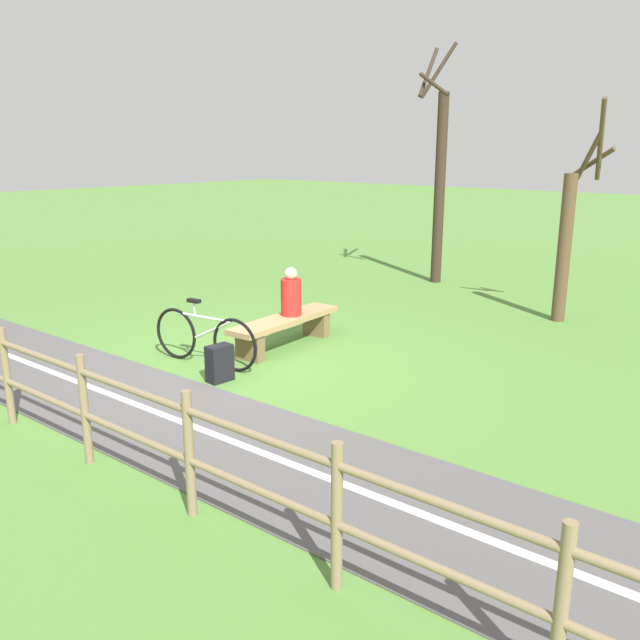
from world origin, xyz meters
The scene contains 10 objects.
ground_plane centered at (0.00, 0.00, 0.00)m, with size 80.00×80.00×0.00m, color #548438.
paved_path centered at (1.53, 4.00, 0.01)m, with size 1.92×36.00×0.02m, color #565454.
path_centre_line centered at (1.53, 4.00, 0.02)m, with size 0.10×32.00×0.00m, color silver.
bench centered at (-1.09, -0.22, 0.33)m, with size 2.11×0.65×0.46m.
person_seated centered at (-1.24, -0.23, 0.78)m, with size 0.34×0.34×0.73m.
bicycle centered at (0.24, -0.47, 0.39)m, with size 0.33×1.78×0.91m.
backpack centered at (0.53, 0.18, 0.23)m, with size 0.34×0.26×0.48m.
fence_roadside centered at (2.75, 2.45, 0.63)m, with size 0.65×11.86×1.08m.
tree_far_right centered at (-6.87, -1.15, 2.25)m, with size 1.01×0.91×5.08m.
tree_far_left centered at (-5.36, 2.31, 1.48)m, with size 0.90×0.87×3.67m.
Camera 1 is at (5.63, 6.36, 2.90)m, focal length 36.52 mm.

